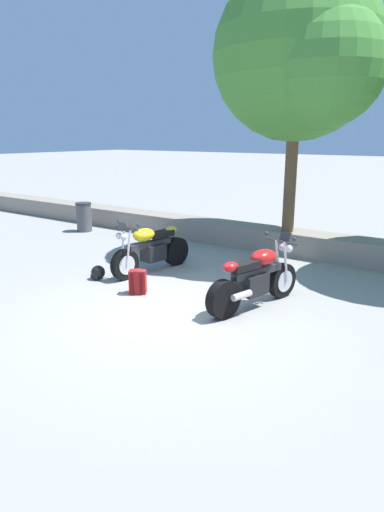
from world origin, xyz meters
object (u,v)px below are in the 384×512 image
motorcycle_yellow_near_left (151,250)px  leafy_tree_far_left (303,57)px  motorcycle_red_centre (256,279)px  trash_bin (84,217)px  rider_helmet (98,273)px  rider_backpack (138,281)px

motorcycle_yellow_near_left → leafy_tree_far_left: 5.26m
motorcycle_red_centre → trash_bin: 7.45m
motorcycle_red_centre → trash_bin: (-7.01, 2.50, -0.05)m
leafy_tree_far_left → trash_bin: leafy_tree_far_left is taller
motorcycle_yellow_near_left → rider_helmet: bearing=-118.9°
leafy_tree_far_left → trash_bin: (-6.19, -0.95, -3.97)m
rider_backpack → trash_bin: bearing=147.5°
rider_backpack → leafy_tree_far_left: size_ratio=0.08×
motorcycle_red_centre → rider_backpack: 2.16m
rider_helmet → leafy_tree_far_left: bearing=58.3°
motorcycle_yellow_near_left → motorcycle_red_centre: (2.71, -0.49, 0.00)m
motorcycle_red_centre → rider_backpack: size_ratio=4.33×
rider_backpack → trash_bin: trash_bin is taller
leafy_tree_far_left → motorcycle_yellow_near_left: bearing=-122.5°
rider_helmet → leafy_tree_far_left: size_ratio=0.05×
motorcycle_yellow_near_left → trash_bin: size_ratio=2.40×
rider_backpack → leafy_tree_far_left: bearing=73.5°
rider_helmet → trash_bin: (-3.76, 3.00, 0.30)m
leafy_tree_far_left → trash_bin: size_ratio=6.74×
rider_backpack → rider_helmet: bearing=172.5°
rider_helmet → motorcycle_red_centre: bearing=8.7°
motorcycle_yellow_near_left → rider_helmet: size_ratio=7.37×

